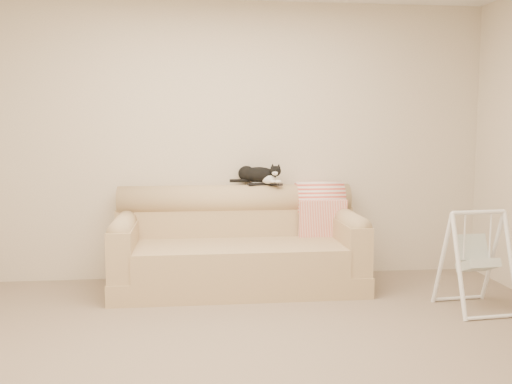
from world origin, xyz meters
TOP-DOWN VIEW (x-y plane):
  - ground_plane at (0.00, 0.00)m, footprint 5.00×5.00m
  - room_shell at (0.00, 0.00)m, footprint 5.04×4.04m
  - sofa at (0.08, 1.62)m, footprint 2.20×0.93m
  - remote_a at (0.29, 1.85)m, footprint 0.19×0.09m
  - remote_b at (0.44, 1.81)m, footprint 0.15×0.16m
  - tuxedo_cat at (0.30, 1.88)m, footprint 0.49×0.32m
  - throw_blanket at (0.88, 1.84)m, footprint 0.44×0.38m
  - baby_swing at (1.89, 0.75)m, footprint 0.53×0.56m

SIDE VIEW (x-z plane):
  - ground_plane at x=0.00m, z-range 0.00..0.00m
  - sofa at x=0.08m, z-range -0.10..0.80m
  - baby_swing at x=1.89m, z-range 0.00..0.80m
  - throw_blanket at x=0.88m, z-range 0.44..1.01m
  - remote_b at x=0.44m, z-range 0.90..0.92m
  - remote_a at x=0.29m, z-range 0.90..0.92m
  - tuxedo_cat at x=0.30m, z-range 0.90..1.09m
  - room_shell at x=0.00m, z-range 0.23..2.83m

